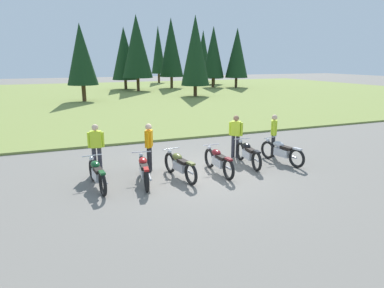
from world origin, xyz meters
name	(u,v)px	position (x,y,z in m)	size (l,w,h in m)	color
ground_plane	(199,174)	(0.00, 0.00, 0.00)	(140.00, 140.00, 0.00)	slate
grass_moorland	(99,96)	(0.00, 26.99, 0.05)	(80.00, 44.00, 0.10)	olive
forest_treeline	(145,52)	(6.97, 34.40, 4.74)	(40.53, 25.28, 9.07)	#47331E
motorcycle_british_green	(97,174)	(-3.32, -0.07, 0.44)	(0.62, 2.10, 0.88)	black
motorcycle_red	(144,170)	(-1.93, -0.22, 0.44)	(0.62, 2.09, 0.88)	black
motorcycle_olive	(180,165)	(-0.74, -0.17, 0.44)	(0.67, 2.09, 0.88)	black
motorcycle_maroon	(218,161)	(0.64, -0.19, 0.44)	(0.62, 2.10, 0.88)	black
motorcycle_black	(248,154)	(2.05, 0.24, 0.44)	(0.62, 2.10, 0.88)	black
motorcycle_silver	(282,151)	(3.35, 0.03, 0.44)	(0.72, 2.08, 0.88)	black
rider_checking_bike	(96,145)	(-3.14, 1.42, 0.95)	(0.54, 0.29, 1.67)	#2D2D38
rider_in_hivis_vest	(274,133)	(3.60, 0.93, 0.95)	(0.38, 0.47, 1.67)	black
rider_near_row_end	(236,134)	(2.12, 1.33, 0.95)	(0.43, 0.40, 1.67)	#2D2D38
rider_with_back_turned	(149,145)	(-1.46, 0.88, 0.95)	(0.35, 0.51, 1.67)	black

